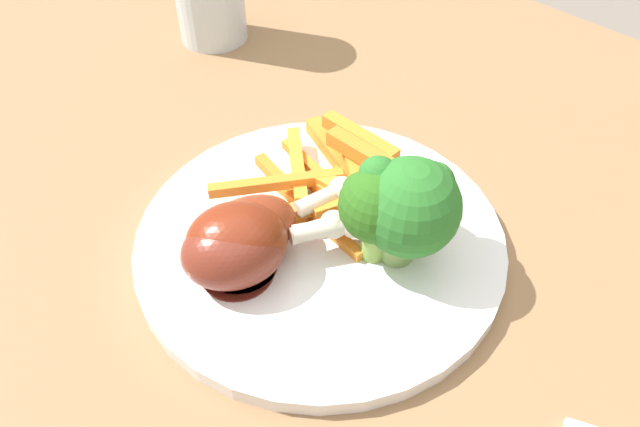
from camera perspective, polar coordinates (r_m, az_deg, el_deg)
dining_table at (r=0.52m, az=6.17°, el=-9.58°), size 1.23×0.77×0.74m
dinner_plate at (r=0.43m, az=-0.00°, el=-2.45°), size 0.25×0.25×0.01m
broccoli_floret_front at (r=0.38m, az=5.16°, el=0.68°), size 0.06×0.05×0.07m
broccoli_floret_middle at (r=0.38m, az=7.55°, el=0.39°), size 0.06×0.06×0.07m
broccoli_floret_back at (r=0.38m, az=8.31°, el=0.82°), size 0.07×0.06×0.08m
carrot_fries_pile at (r=0.44m, az=1.69°, el=3.35°), size 0.14×0.13×0.04m
chicken_drumstick_near at (r=0.39m, az=-7.45°, el=-3.26°), size 0.08×0.11×0.04m
chicken_drumstick_far at (r=0.40m, az=-6.26°, el=-1.41°), size 0.06×0.12×0.04m
chicken_drumstick_extra at (r=0.39m, az=-7.09°, el=-2.53°), size 0.09×0.12×0.05m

